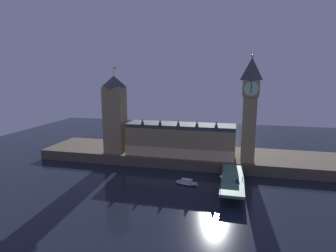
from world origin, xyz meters
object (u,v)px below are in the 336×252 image
Objects in this scene: boat_upstream at (187,183)px; clock_tower at (250,106)px; pedestrian_far_rail at (223,170)px; pedestrian_mid_walk at (243,178)px; pedestrian_near_rail at (222,181)px; street_lamp_near at (221,180)px; victoria_tower at (115,114)px; car_southbound_lead at (238,181)px.

clock_tower is at bearing 42.22° from boat_upstream.
pedestrian_far_rail is (-13.59, -22.40, -34.01)m from clock_tower.
boat_upstream is (-19.59, -7.70, -6.15)m from pedestrian_far_rail.
pedestrian_mid_walk is 30.55m from boat_upstream.
street_lamp_near is (-0.40, -6.46, 3.08)m from pedestrian_near_rail.
victoria_tower is 9.24× the size of street_lamp_near.
pedestrian_near_rail is at bearing -158.95° from car_southbound_lead.
pedestrian_near_rail is at bearing -90.00° from pedestrian_far_rail.
clock_tower is at bearing 58.76° from pedestrian_far_rail.
pedestrian_mid_walk is at bearing 53.57° from car_southbound_lead.
pedestrian_mid_walk is at bearing -44.13° from pedestrian_far_rail.
pedestrian_far_rail is (0.00, 16.38, 0.07)m from pedestrian_near_rail.
victoria_tower is 31.91× the size of pedestrian_far_rail.
clock_tower is 56.60m from street_lamp_near.
car_southbound_lead is 2.23× the size of pedestrian_far_rail.
street_lamp_near reaches higher than boat_upstream.
pedestrian_far_rail is (75.90, -24.91, -26.02)m from victoria_tower.
boat_upstream is at bearing 141.74° from street_lamp_near.
street_lamp_near is (-8.09, -9.42, 3.33)m from car_southbound_lead.
victoria_tower is 95.66m from car_southbound_lead.
street_lamp_near is (75.50, -47.74, -23.01)m from victoria_tower.
pedestrian_mid_walk is (-3.34, -32.35, -33.99)m from clock_tower.
clock_tower is 89.88m from victoria_tower.
boat_upstream is (-27.28, 5.72, -5.82)m from car_southbound_lead.
pedestrian_far_rail reaches higher than car_southbound_lead.
victoria_tower reaches higher than street_lamp_near.
street_lamp_near is at bearing -32.31° from victoria_tower.
clock_tower is 60.16m from boat_upstream.
clock_tower reaches higher than pedestrian_far_rail.
victoria_tower is 4.34× the size of boat_upstream.
pedestrian_mid_walk is at bearing 32.10° from pedestrian_near_rail.
clock_tower reaches higher than street_lamp_near.
car_southbound_lead is at bearing -24.63° from victoria_tower.
clock_tower is at bearing 80.64° from car_southbound_lead.
street_lamp_near is at bearing -91.00° from pedestrian_far_rail.
car_southbound_lead is (83.59, -38.32, -26.34)m from victoria_tower.
clock_tower is 10.25× the size of street_lamp_near.
car_southbound_lead is 0.64× the size of street_lamp_near.
pedestrian_mid_walk is 0.29× the size of street_lamp_near.
boat_upstream is at bearing -30.07° from victoria_tower.
street_lamp_near reaches higher than pedestrian_near_rail.
car_southbound_lead is 28.47m from boat_upstream.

